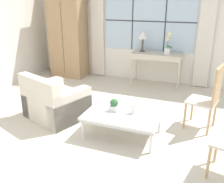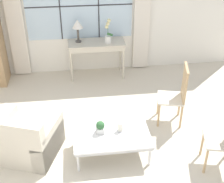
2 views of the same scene
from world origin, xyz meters
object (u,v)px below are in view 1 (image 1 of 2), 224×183
at_px(armoire, 68,35).
at_px(armchair_upholstered, 55,103).
at_px(potted_orchid, 168,47).
at_px(side_chair_wooden, 210,95).
at_px(console_table, 157,57).
at_px(coffee_table, 122,117).
at_px(table_lamp, 143,36).
at_px(pillar_candle, 133,110).
at_px(potted_plant_small, 114,105).

relative_size(armoire, armchair_upholstered, 1.85).
height_order(potted_orchid, side_chair_wooden, potted_orchid).
relative_size(console_table, coffee_table, 1.04).
bearing_deg(coffee_table, table_lamp, 98.32).
relative_size(armoire, potted_orchid, 4.31).
relative_size(side_chair_wooden, pillar_candle, 6.70).
height_order(armchair_upholstered, potted_plant_small, armchair_upholstered).
xyz_separation_m(armoire, console_table, (2.39, 0.01, -0.40)).
distance_m(potted_orchid, pillar_candle, 2.48).
relative_size(table_lamp, potted_orchid, 0.94).
bearing_deg(armoire, potted_plant_small, -47.97).
xyz_separation_m(table_lamp, armchair_upholstered, (-0.94, -2.44, -0.89)).
height_order(armoire, potted_orchid, armoire).
height_order(table_lamp, potted_orchid, potted_orchid).
bearing_deg(armoire, armchair_upholstered, -65.81).
bearing_deg(armoire, potted_orchid, -1.18).
bearing_deg(console_table, armchair_upholstered, -118.99).
height_order(side_chair_wooden, coffee_table, side_chair_wooden).
relative_size(armchair_upholstered, pillar_candle, 7.43).
height_order(console_table, coffee_table, console_table).
bearing_deg(table_lamp, coffee_table, -81.68).
bearing_deg(side_chair_wooden, console_table, 123.17).
distance_m(console_table, side_chair_wooden, 2.24).
bearing_deg(pillar_candle, armoire, 135.76).
xyz_separation_m(console_table, potted_orchid, (0.24, -0.07, 0.27)).
bearing_deg(side_chair_wooden, potted_orchid, 118.49).
height_order(console_table, side_chair_wooden, side_chair_wooden).
bearing_deg(console_table, armoire, -179.73).
relative_size(coffee_table, pillar_candle, 7.14).
xyz_separation_m(potted_orchid, potted_plant_small, (-0.40, -2.42, -0.52)).
bearing_deg(armchair_upholstered, potted_plant_small, -5.00).
xyz_separation_m(side_chair_wooden, pillar_candle, (-1.07, -0.61, -0.16)).
xyz_separation_m(armchair_upholstered, pillar_candle, (1.47, -0.10, 0.16)).
height_order(table_lamp, potted_plant_small, table_lamp).
xyz_separation_m(armchair_upholstered, potted_plant_small, (1.16, -0.10, 0.19)).
height_order(table_lamp, side_chair_wooden, table_lamp).
height_order(table_lamp, coffee_table, table_lamp).
relative_size(armoire, console_table, 1.85).
bearing_deg(console_table, coffee_table, -89.85).
bearing_deg(potted_orchid, armoire, 178.82).
xyz_separation_m(console_table, armchair_upholstered, (-1.32, -2.38, -0.43)).
xyz_separation_m(armchair_upholstered, coffee_table, (1.33, -0.18, 0.05)).
height_order(coffee_table, pillar_candle, pillar_candle).
bearing_deg(coffee_table, side_chair_wooden, 29.95).
relative_size(potted_orchid, coffee_table, 0.45).
bearing_deg(potted_plant_small, armchair_upholstered, 175.00).
height_order(potted_orchid, coffee_table, potted_orchid).
bearing_deg(pillar_candle, coffee_table, -148.84).
bearing_deg(coffee_table, potted_plant_small, 153.08).
bearing_deg(pillar_candle, side_chair_wooden, 29.79).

